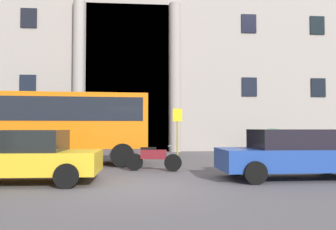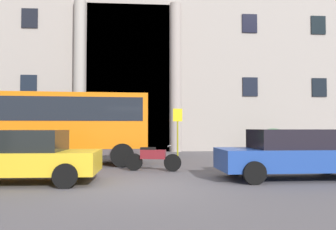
{
  "view_description": "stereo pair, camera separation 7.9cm",
  "coord_description": "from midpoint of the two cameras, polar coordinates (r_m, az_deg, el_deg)",
  "views": [
    {
      "loc": [
        -0.11,
        -8.8,
        1.51
      ],
      "look_at": [
        1.07,
        5.53,
        2.04
      ],
      "focal_mm": 36.78,
      "sensor_mm": 36.0,
      "label": 1
    },
    {
      "loc": [
        -0.04,
        -8.81,
        1.51
      ],
      "look_at": [
        1.07,
        5.53,
        2.04
      ],
      "focal_mm": 36.78,
      "sensor_mm": 36.0,
      "label": 2
    }
  ],
  "objects": [
    {
      "name": "office_building_facade",
      "position": [
        27.47,
        -4.53,
        14.73
      ],
      "size": [
        40.87,
        9.62,
        18.93
      ],
      "color": "#9D948C",
      "rests_on": "ground_plane"
    },
    {
      "name": "hedge_planter_far_west",
      "position": [
        20.72,
        16.87,
        -4.25
      ],
      "size": [
        2.01,
        0.76,
        1.45
      ],
      "color": "gray",
      "rests_on": "ground_plane"
    },
    {
      "name": "parked_coupe_end",
      "position": [
        10.25,
        -23.43,
        -6.26
      ],
      "size": [
        4.24,
        2.09,
        1.44
      ],
      "rotation": [
        0.0,
        0.0,
        -0.01
      ],
      "color": "gold",
      "rests_on": "ground_plane"
    },
    {
      "name": "bus_stop_sign",
      "position": [
        16.2,
        1.43,
        -2.15
      ],
      "size": [
        0.44,
        0.08,
        2.4
      ],
      "color": "olive",
      "rests_on": "ground_plane"
    },
    {
      "name": "parked_sedan_second",
      "position": [
        10.86,
        20.02,
        -6.03
      ],
      "size": [
        4.45,
        2.01,
        1.46
      ],
      "rotation": [
        0.0,
        0.0,
        0.01
      ],
      "color": "#1F4195",
      "rests_on": "ground_plane"
    },
    {
      "name": "hedge_planter_west",
      "position": [
        19.27,
        -8.63,
        -4.57
      ],
      "size": [
        1.73,
        0.77,
        1.39
      ],
      "color": "slate",
      "rests_on": "ground_plane"
    },
    {
      "name": "hedge_planter_entrance_right",
      "position": [
        20.99,
        -25.28,
        -3.96
      ],
      "size": [
        1.9,
        0.77,
        1.57
      ],
      "color": "gray",
      "rests_on": "ground_plane"
    },
    {
      "name": "orange_minibus",
      "position": [
        14.63,
        -16.74,
        -1.26
      ],
      "size": [
        6.68,
        2.91,
        2.86
      ],
      "rotation": [
        0.0,
        0.0,
        0.06
      ],
      "color": "orange",
      "rests_on": "ground_plane"
    },
    {
      "name": "ground_plane",
      "position": [
        8.95,
        -4.28,
        -12.19
      ],
      "size": [
        80.0,
        64.0,
        0.12
      ],
      "primitive_type": "cube",
      "color": "#565257"
    },
    {
      "name": "scooter_by_planter",
      "position": [
        12.04,
        -2.82,
        -7.11
      ],
      "size": [
        1.94,
        0.71,
        0.89
      ],
      "rotation": [
        0.0,
        0.0,
        -0.25
      ],
      "color": "black",
      "rests_on": "ground_plane"
    }
  ]
}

